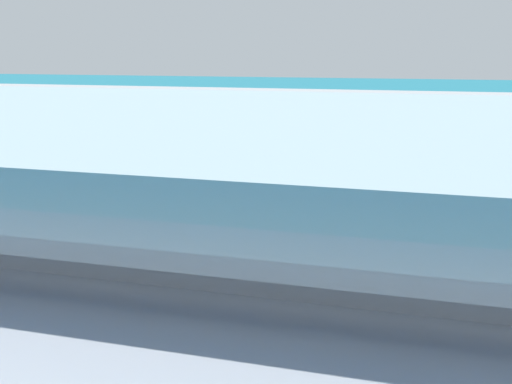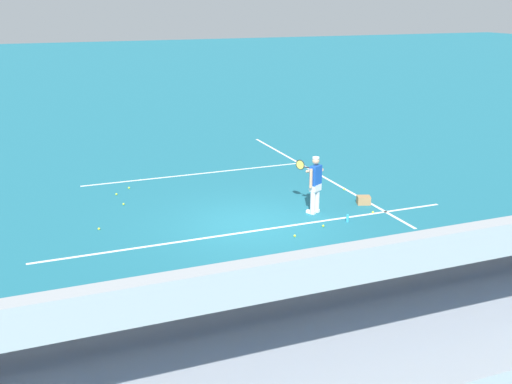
% 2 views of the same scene
% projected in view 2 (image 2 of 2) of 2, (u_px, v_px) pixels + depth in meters
% --- Properties ---
extents(ground_plane, '(160.00, 160.00, 0.00)m').
position_uv_depth(ground_plane, '(251.00, 224.00, 16.88)').
color(ground_plane, '#1E6B7F').
extents(court_baseline_white, '(12.00, 0.10, 0.01)m').
position_uv_depth(court_baseline_white, '(258.00, 230.00, 16.44)').
color(court_baseline_white, white).
rests_on(court_baseline_white, ground).
extents(court_sideline_white, '(0.10, 12.00, 0.01)m').
position_uv_depth(court_sideline_white, '(317.00, 173.00, 21.86)').
color(court_sideline_white, white).
rests_on(court_sideline_white, ground).
extents(court_service_line_white, '(8.22, 0.10, 0.01)m').
position_uv_depth(court_service_line_white, '(197.00, 174.00, 21.75)').
color(court_service_line_white, white).
rests_on(court_service_line_white, ground).
extents(back_wall_sponsor_board, '(24.85, 0.25, 1.10)m').
position_uv_depth(back_wall_sponsor_board, '(333.00, 275.00, 12.51)').
color(back_wall_sponsor_board, '#2D333D').
rests_on(back_wall_sponsor_board, ground).
extents(bleacher_stand, '(23.61, 4.00, 3.85)m').
position_uv_depth(bleacher_stand, '(408.00, 326.00, 10.11)').
color(bleacher_stand, '#9EA3A8').
rests_on(bleacher_stand, ground).
extents(tennis_player, '(0.55, 1.07, 1.71)m').
position_uv_depth(tennis_player, '(315.00, 184.00, 17.54)').
color(tennis_player, silver).
rests_on(tennis_player, ground).
extents(ball_box_cardboard, '(0.48, 0.42, 0.26)m').
position_uv_depth(ball_box_cardboard, '(364.00, 200.00, 18.52)').
color(ball_box_cardboard, '#A87F51').
rests_on(ball_box_cardboard, ground).
extents(tennis_ball_toward_net, '(0.07, 0.07, 0.07)m').
position_uv_depth(tennis_ball_toward_net, '(373.00, 212.00, 17.75)').
color(tennis_ball_toward_net, '#CCE533').
rests_on(tennis_ball_toward_net, ground).
extents(tennis_ball_by_box, '(0.07, 0.07, 0.07)m').
position_uv_depth(tennis_ball_by_box, '(295.00, 236.00, 15.98)').
color(tennis_ball_by_box, '#CCE533').
rests_on(tennis_ball_by_box, ground).
extents(tennis_ball_on_baseline, '(0.07, 0.07, 0.07)m').
position_uv_depth(tennis_ball_on_baseline, '(323.00, 226.00, 16.69)').
color(tennis_ball_on_baseline, '#CCE533').
rests_on(tennis_ball_on_baseline, ground).
extents(tennis_ball_stray_back, '(0.07, 0.07, 0.07)m').
position_uv_depth(tennis_ball_stray_back, '(344.00, 189.00, 19.90)').
color(tennis_ball_stray_back, '#CCE533').
rests_on(tennis_ball_stray_back, ground).
extents(tennis_ball_midcourt, '(0.07, 0.07, 0.07)m').
position_uv_depth(tennis_ball_midcourt, '(116.00, 194.00, 19.40)').
color(tennis_ball_midcourt, '#CCE533').
rests_on(tennis_ball_midcourt, ground).
extents(tennis_ball_near_player, '(0.07, 0.07, 0.07)m').
position_uv_depth(tennis_ball_near_player, '(99.00, 229.00, 16.47)').
color(tennis_ball_near_player, '#CCE533').
rests_on(tennis_ball_near_player, ground).
extents(tennis_ball_far_left, '(0.07, 0.07, 0.07)m').
position_uv_depth(tennis_ball_far_left, '(124.00, 204.00, 18.46)').
color(tennis_ball_far_left, '#CCE533').
rests_on(tennis_ball_far_left, ground).
extents(tennis_ball_far_right, '(0.07, 0.07, 0.07)m').
position_uv_depth(tennis_ball_far_right, '(129.00, 188.00, 20.05)').
color(tennis_ball_far_right, '#CCE533').
rests_on(tennis_ball_far_right, ground).
extents(water_bottle, '(0.07, 0.07, 0.22)m').
position_uv_depth(water_bottle, '(347.00, 218.00, 17.05)').
color(water_bottle, '#33B2E5').
rests_on(water_bottle, ground).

